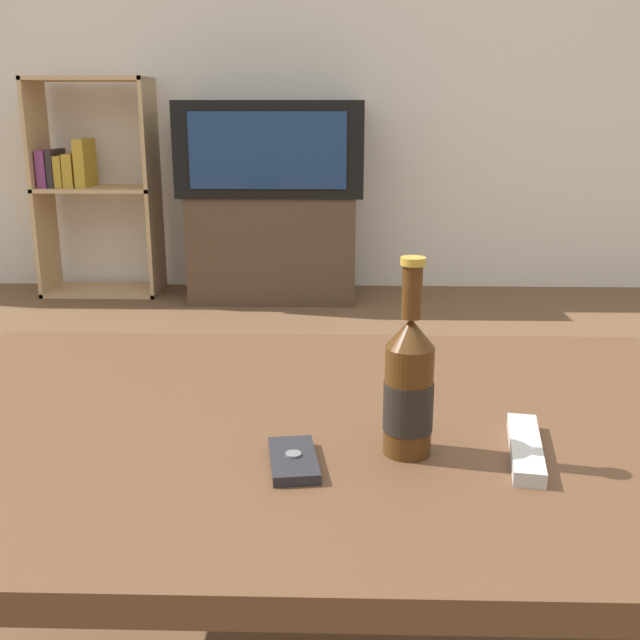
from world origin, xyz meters
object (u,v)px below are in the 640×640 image
bookshelf (89,183)px  cell_phone (293,460)px  television (272,148)px  remote_control (525,448)px  beer_bottle (409,387)px  tv_stand (274,246)px

bookshelf → cell_phone: (1.23, -2.97, -0.07)m
television → bookshelf: bookshelf is taller
television → cell_phone: 2.91m
bookshelf → television: bearing=-4.7°
cell_phone → remote_control: size_ratio=0.65×
bookshelf → cell_phone: bearing=-67.4°
remote_control → bookshelf: bearing=127.5°
television → beer_bottle: (0.43, -2.85, -0.17)m
tv_stand → beer_bottle: size_ratio=3.09×
beer_bottle → cell_phone: beer_bottle is taller
tv_stand → television: (0.00, -0.00, 0.49)m
cell_phone → remote_control: bearing=-1.2°
tv_stand → bookshelf: size_ratio=0.75×
bookshelf → beer_bottle: bearing=-64.7°
tv_stand → remote_control: size_ratio=4.26×
television → remote_control: size_ratio=4.63×
television → cell_phone: bearing=-84.4°
television → remote_control: 2.92m
cell_phone → remote_control: remote_control is taller
bookshelf → beer_bottle: size_ratio=4.10×
beer_bottle → cell_phone: 0.18m
tv_stand → bookshelf: bearing=175.6°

